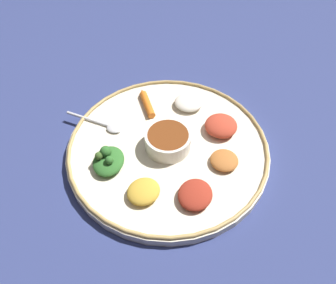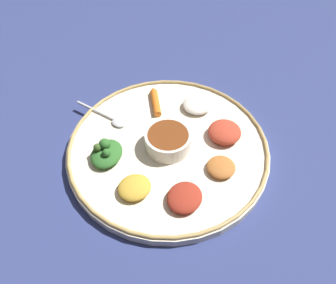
{
  "view_description": "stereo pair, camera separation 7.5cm",
  "coord_description": "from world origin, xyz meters",
  "views": [
    {
      "loc": [
        0.18,
        -0.45,
        0.61
      ],
      "look_at": [
        0.0,
        0.0,
        0.04
      ],
      "focal_mm": 37.11,
      "sensor_mm": 36.0,
      "label": 1
    },
    {
      "loc": [
        0.24,
        -0.42,
        0.61
      ],
      "look_at": [
        0.0,
        0.0,
        0.04
      ],
      "focal_mm": 37.11,
      "sensor_mm": 36.0,
      "label": 2
    }
  ],
  "objects": [
    {
      "name": "greens_pile",
      "position": [
        -0.1,
        -0.09,
        0.04
      ],
      "size": [
        0.08,
        0.09,
        0.04
      ],
      "color": "#2D6628",
      "rests_on": "platter"
    },
    {
      "name": "mound_lentil_yellow",
      "position": [
        -0.0,
        -0.13,
        0.03
      ],
      "size": [
        0.09,
        0.09,
        0.02
      ],
      "primitive_type": "ellipsoid",
      "rotation": [
        0.0,
        0.0,
        4.22
      ],
      "color": "gold",
      "rests_on": "platter"
    },
    {
      "name": "mound_chickpea",
      "position": [
        0.13,
        -0.0,
        0.03
      ],
      "size": [
        0.08,
        0.08,
        0.02
      ],
      "primitive_type": "ellipsoid",
      "rotation": [
        0.0,
        0.0,
        1.16
      ],
      "color": "#B2662D",
      "rests_on": "platter"
    },
    {
      "name": "center_bowl",
      "position": [
        0.0,
        0.0,
        0.04
      ],
      "size": [
        0.1,
        0.1,
        0.04
      ],
      "color": "silver",
      "rests_on": "platter"
    },
    {
      "name": "platter_rim",
      "position": [
        0.0,
        0.0,
        0.02
      ],
      "size": [
        0.44,
        0.44,
        0.01
      ],
      "primitive_type": "torus",
      "color": "tan",
      "rests_on": "platter"
    },
    {
      "name": "carrot_near_spoon",
      "position": [
        -0.1,
        0.1,
        0.03
      ],
      "size": [
        0.07,
        0.09,
        0.02
      ],
      "color": "orange",
      "rests_on": "platter"
    },
    {
      "name": "platter",
      "position": [
        0.0,
        0.0,
        0.01
      ],
      "size": [
        0.44,
        0.44,
        0.02
      ],
      "primitive_type": "cylinder",
      "color": "beige",
      "rests_on": "ground_plane"
    },
    {
      "name": "mound_beet",
      "position": [
        0.1,
        -0.1,
        0.03
      ],
      "size": [
        0.07,
        0.08,
        0.02
      ],
      "primitive_type": "ellipsoid",
      "rotation": [
        0.0,
        0.0,
        1.54
      ],
      "color": "maroon",
      "rests_on": "platter"
    },
    {
      "name": "mound_berbere_red",
      "position": [
        0.09,
        0.09,
        0.04
      ],
      "size": [
        0.1,
        0.1,
        0.03
      ],
      "primitive_type": "ellipsoid",
      "rotation": [
        0.0,
        0.0,
        5.82
      ],
      "color": "#B73D28",
      "rests_on": "platter"
    },
    {
      "name": "spoon",
      "position": [
        -0.16,
        0.01,
        0.03
      ],
      "size": [
        0.15,
        0.03,
        0.01
      ],
      "color": "silver",
      "rests_on": "platter"
    },
    {
      "name": "mound_rice_white",
      "position": [
        0.0,
        0.14,
        0.03
      ],
      "size": [
        0.08,
        0.08,
        0.02
      ],
      "primitive_type": "ellipsoid",
      "rotation": [
        0.0,
        0.0,
        3.4
      ],
      "color": "silver",
      "rests_on": "platter"
    },
    {
      "name": "ground_plane",
      "position": [
        0.0,
        0.0,
        0.0
      ],
      "size": [
        2.4,
        2.4,
        0.0
      ],
      "primitive_type": "plane",
      "color": "navy"
    }
  ]
}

